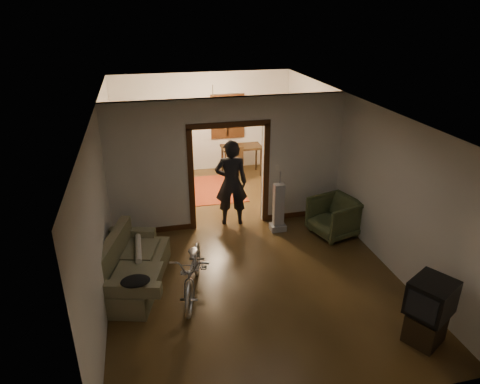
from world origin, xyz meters
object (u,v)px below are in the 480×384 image
object	(u,v)px
armchair	(334,217)
person	(231,183)
sofa	(133,262)
desk	(241,161)
locker	(165,152)
bicycle	(194,270)

from	to	relation	value
armchair	person	size ratio (longest dim) A/B	0.46
sofa	person	xyz separation A→B (m)	(2.12, 1.85, 0.52)
person	desk	bearing A→B (deg)	-98.75
sofa	armchair	bearing A→B (deg)	27.64
locker	desk	world-z (taller)	locker
sofa	desk	distance (m)	5.58
locker	bicycle	bearing A→B (deg)	-100.61
bicycle	armchair	distance (m)	3.39
armchair	person	distance (m)	2.29
person	locker	distance (m)	3.24
person	locker	bearing A→B (deg)	-58.97
bicycle	locker	size ratio (longest dim) A/B	1.09
desk	person	bearing A→B (deg)	-88.54
sofa	person	world-z (taller)	person
sofa	armchair	size ratio (longest dim) A/B	2.16
bicycle	locker	world-z (taller)	locker
sofa	armchair	world-z (taller)	sofa
armchair	locker	size ratio (longest dim) A/B	0.56
armchair	desk	bearing A→B (deg)	-179.99
bicycle	desk	distance (m)	5.56
sofa	desk	size ratio (longest dim) A/B	1.72
person	armchair	bearing A→B (deg)	162.22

